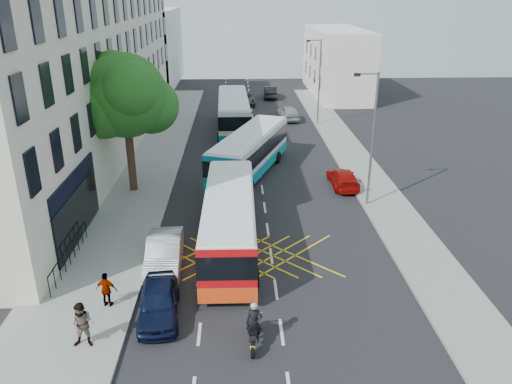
{
  "coord_description": "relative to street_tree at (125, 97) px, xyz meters",
  "views": [
    {
      "loc": [
        -1.61,
        -15.89,
        12.35
      ],
      "look_at": [
        -0.65,
        9.14,
        2.2
      ],
      "focal_mm": 35.0,
      "sensor_mm": 36.0,
      "label": 1
    }
  ],
  "objects": [
    {
      "name": "pavement_right",
      "position": [
        16.01,
        0.03,
        -6.22
      ],
      "size": [
        3.0,
        70.0,
        0.15
      ],
      "primitive_type": "cube",
      "color": "gray",
      "rests_on": "ground"
    },
    {
      "name": "pavement_left",
      "position": [
        0.01,
        0.03,
        -6.22
      ],
      "size": [
        5.0,
        70.0,
        0.15
      ],
      "primitive_type": "cube",
      "color": "gray",
      "rests_on": "ground"
    },
    {
      "name": "bus_far",
      "position": [
        6.55,
        14.95,
        -4.55
      ],
      "size": [
        3.16,
        11.86,
        3.32
      ],
      "rotation": [
        0.0,
        0.0,
        0.02
      ],
      "color": "silver",
      "rests_on": "ground"
    },
    {
      "name": "pedestrian_near",
      "position": [
        1.17,
        -15.66,
        -5.23
      ],
      "size": [
        0.91,
        0.73,
        1.82
      ],
      "primitive_type": "imported",
      "rotation": [
        0.0,
        0.0,
        -0.05
      ],
      "color": "gray",
      "rests_on": "pavement_left"
    },
    {
      "name": "railings",
      "position": [
        -1.19,
        -9.67,
        -5.57
      ],
      "size": [
        0.08,
        5.6,
        1.14
      ],
      "primitive_type": null,
      "color": "black",
      "rests_on": "pavement_left"
    },
    {
      "name": "terrace_main",
      "position": [
        -5.49,
        9.52,
        0.46
      ],
      "size": [
        8.3,
        45.0,
        13.5
      ],
      "color": "beige",
      "rests_on": "ground"
    },
    {
      "name": "building_right",
      "position": [
        19.51,
        33.03,
        -2.29
      ],
      "size": [
        6.0,
        18.0,
        8.0
      ],
      "primitive_type": "cube",
      "color": "silver",
      "rests_on": "ground"
    },
    {
      "name": "parked_car_blue",
      "position": [
        3.61,
        -13.71,
        -5.61
      ],
      "size": [
        1.95,
        4.1,
        1.35
      ],
      "primitive_type": "imported",
      "rotation": [
        0.0,
        0.0,
        0.09
      ],
      "color": "black",
      "rests_on": "ground"
    },
    {
      "name": "distant_car_grey",
      "position": [
        7.75,
        26.88,
        -5.6
      ],
      "size": [
        2.59,
        5.12,
        1.39
      ],
      "primitive_type": "imported",
      "rotation": [
        0.0,
        0.0,
        0.06
      ],
      "color": "#404248",
      "rests_on": "ground"
    },
    {
      "name": "lamp_far",
      "position": [
        14.71,
        17.03,
        -1.68
      ],
      "size": [
        1.45,
        0.15,
        8.0
      ],
      "color": "slate",
      "rests_on": "pavement_right"
    },
    {
      "name": "pedestrian_far",
      "position": [
        1.42,
        -13.14,
        -5.37
      ],
      "size": [
        0.95,
        0.53,
        1.54
      ],
      "primitive_type": "imported",
      "rotation": [
        0.0,
        0.0,
        2.97
      ],
      "color": "gray",
      "rests_on": "pavement_left"
    },
    {
      "name": "bus_mid",
      "position": [
        7.77,
        3.14,
        -4.67
      ],
      "size": [
        6.18,
        11.15,
        3.08
      ],
      "rotation": [
        0.0,
        0.0,
        -0.35
      ],
      "color": "silver",
      "rests_on": "ground"
    },
    {
      "name": "bus_near",
      "position": [
        6.44,
        -8.15,
        -4.7
      ],
      "size": [
        2.76,
        10.76,
        3.02
      ],
      "rotation": [
        0.0,
        0.0,
        -0.01
      ],
      "color": "silver",
      "rests_on": "ground"
    },
    {
      "name": "parked_car_silver",
      "position": [
        3.34,
        -9.85,
        -5.54
      ],
      "size": [
        1.8,
        4.64,
        1.51
      ],
      "primitive_type": "imported",
      "rotation": [
        0.0,
        0.0,
        0.05
      ],
      "color": "#ADAFB5",
      "rests_on": "ground"
    },
    {
      "name": "motorbike",
      "position": [
        7.42,
        -15.63,
        -5.42
      ],
      "size": [
        0.68,
        2.1,
        1.86
      ],
      "rotation": [
        0.0,
        0.0,
        -0.1
      ],
      "color": "black",
      "rests_on": "ground"
    },
    {
      "name": "distant_car_silver",
      "position": [
        12.16,
        19.29,
        -5.56
      ],
      "size": [
        2.23,
        4.46,
        1.46
      ],
      "primitive_type": "imported",
      "rotation": [
        0.0,
        0.0,
        3.26
      ],
      "color": "#94979B",
      "rests_on": "ground"
    },
    {
      "name": "distant_car_dark",
      "position": [
        11.01,
        30.6,
        -5.57
      ],
      "size": [
        1.7,
        4.45,
        1.45
      ],
      "primitive_type": "imported",
      "rotation": [
        0.0,
        0.0,
        3.1
      ],
      "color": "black",
      "rests_on": "ground"
    },
    {
      "name": "street_tree",
      "position": [
        0.0,
        0.0,
        0.0
      ],
      "size": [
        6.3,
        5.7,
        8.8
      ],
      "color": "#382619",
      "rests_on": "pavement_left"
    },
    {
      "name": "ground",
      "position": [
        8.51,
        -14.97,
        -6.29
      ],
      "size": [
        120.0,
        120.0,
        0.0
      ],
      "primitive_type": "plane",
      "color": "black",
      "rests_on": "ground"
    },
    {
      "name": "lamp_near",
      "position": [
        14.71,
        -2.97,
        -1.68
      ],
      "size": [
        1.45,
        0.15,
        8.0
      ],
      "color": "slate",
      "rests_on": "pavement_right"
    },
    {
      "name": "red_hatchback",
      "position": [
        13.99,
        0.43,
        -5.7
      ],
      "size": [
        1.74,
        4.13,
        1.19
      ],
      "primitive_type": "imported",
      "rotation": [
        0.0,
        0.0,
        3.16
      ],
      "color": "#A30A06",
      "rests_on": "ground"
    },
    {
      "name": "terrace_far",
      "position": [
        -5.49,
        40.03,
        -1.29
      ],
      "size": [
        8.0,
        20.0,
        10.0
      ],
      "primitive_type": "cube",
      "color": "silver",
      "rests_on": "ground"
    }
  ]
}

